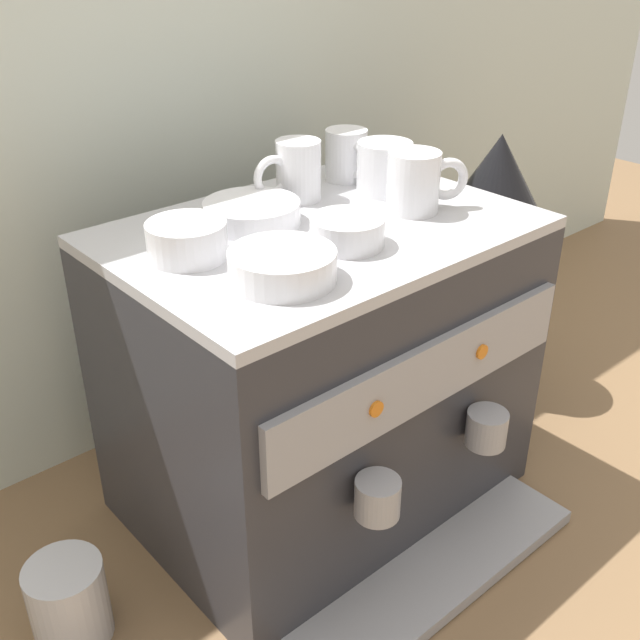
{
  "coord_description": "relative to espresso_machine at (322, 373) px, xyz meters",
  "views": [
    {
      "loc": [
        -0.61,
        -0.7,
        0.81
      ],
      "look_at": [
        0.0,
        0.0,
        0.31
      ],
      "focal_mm": 42.6,
      "sensor_mm": 36.0,
      "label": 1
    }
  ],
  "objects": [
    {
      "name": "ceramic_cup_2",
      "position": [
        0.16,
        0.05,
        0.26
      ],
      "size": [
        0.08,
        0.12,
        0.07
      ],
      "color": "white",
      "rests_on": "espresso_machine"
    },
    {
      "name": "ground_plane",
      "position": [
        0.0,
        0.0,
        -0.22
      ],
      "size": [
        4.0,
        4.0,
        0.0
      ],
      "primitive_type": "plane",
      "color": "brown"
    },
    {
      "name": "ceramic_bowl_2",
      "position": [
        -0.06,
        0.07,
        0.24
      ],
      "size": [
        0.13,
        0.13,
        0.03
      ],
      "color": "white",
      "rests_on": "espresso_machine"
    },
    {
      "name": "ceramic_bowl_1",
      "position": [
        -0.02,
        -0.07,
        0.24
      ],
      "size": [
        0.09,
        0.09,
        0.04
      ],
      "color": "white",
      "rests_on": "espresso_machine"
    },
    {
      "name": "espresso_machine",
      "position": [
        0.0,
        0.0,
        0.0
      ],
      "size": [
        0.55,
        0.5,
        0.45
      ],
      "color": "#2D2D33",
      "rests_on": "ground_plane"
    },
    {
      "name": "tiled_backsplash_wall",
      "position": [
        0.0,
        0.35,
        0.31
      ],
      "size": [
        2.8,
        0.03,
        1.05
      ],
      "primitive_type": "cube",
      "color": "silver",
      "rests_on": "ground_plane"
    },
    {
      "name": "coffee_grinder",
      "position": [
        0.43,
        0.04,
        0.02
      ],
      "size": [
        0.15,
        0.15,
        0.48
      ],
      "color": "#333338",
      "rests_on": "ground_plane"
    },
    {
      "name": "ceramic_bowl_3",
      "position": [
        -0.18,
        0.03,
        0.25
      ],
      "size": [
        0.1,
        0.1,
        0.04
      ],
      "color": "white",
      "rests_on": "espresso_machine"
    },
    {
      "name": "milk_pitcher",
      "position": [
        -0.41,
        0.01,
        -0.16
      ],
      "size": [
        0.1,
        0.1,
        0.11
      ],
      "primitive_type": "cylinder",
      "color": "#B7B7BC",
      "rests_on": "ground_plane"
    },
    {
      "name": "ceramic_cup_1",
      "position": [
        0.16,
        0.12,
        0.26
      ],
      "size": [
        0.1,
        0.07,
        0.08
      ],
      "color": "white",
      "rests_on": "espresso_machine"
    },
    {
      "name": "ceramic_cup_3",
      "position": [
        0.13,
        -0.04,
        0.27
      ],
      "size": [
        0.11,
        0.08,
        0.08
      ],
      "color": "white",
      "rests_on": "espresso_machine"
    },
    {
      "name": "ceramic_cup_0",
      "position": [
        0.04,
        0.1,
        0.27
      ],
      "size": [
        0.11,
        0.06,
        0.08
      ],
      "color": "white",
      "rests_on": "espresso_machine"
    },
    {
      "name": "ceramic_bowl_0",
      "position": [
        -0.14,
        -0.09,
        0.24
      ],
      "size": [
        0.12,
        0.12,
        0.04
      ],
      "color": "white",
      "rests_on": "espresso_machine"
    }
  ]
}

